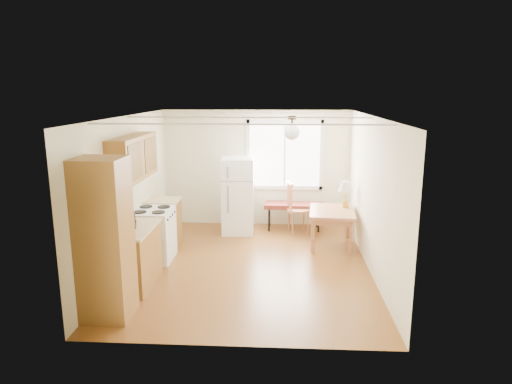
# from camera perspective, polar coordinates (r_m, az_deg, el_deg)

# --- Properties ---
(room_shell) EXTENTS (4.60, 5.60, 2.62)m
(room_shell) POSITION_cam_1_polar(r_m,az_deg,el_deg) (7.45, -0.94, -0.22)
(room_shell) COLOR #5B3112
(room_shell) RESTS_ON ground
(kitchen_run) EXTENTS (0.65, 3.40, 2.20)m
(kitchen_run) POSITION_cam_1_polar(r_m,az_deg,el_deg) (7.28, -14.94, -4.30)
(kitchen_run) COLOR brown
(kitchen_run) RESTS_ON ground
(window_unit) EXTENTS (1.64, 0.05, 1.51)m
(window_unit) POSITION_cam_1_polar(r_m,az_deg,el_deg) (9.81, 3.60, 4.65)
(window_unit) COLOR white
(window_unit) RESTS_ON room_shell
(pendant_light) EXTENTS (0.26, 0.26, 0.40)m
(pendant_light) POSITION_cam_1_polar(r_m,az_deg,el_deg) (7.68, 4.51, 7.58)
(pendant_light) COLOR black
(pendant_light) RESTS_ON room_shell
(refrigerator) EXTENTS (0.68, 0.69, 1.56)m
(refrigerator) POSITION_cam_1_polar(r_m,az_deg,el_deg) (9.38, -2.29, -0.47)
(refrigerator) COLOR white
(refrigerator) RESTS_ON ground
(bench) EXTENTS (1.25, 0.51, 0.57)m
(bench) POSITION_cam_1_polar(r_m,az_deg,el_deg) (9.68, 4.74, -1.78)
(bench) COLOR #591B15
(bench) RESTS_ON ground
(dining_table) EXTENTS (0.91, 1.17, 0.69)m
(dining_table) POSITION_cam_1_polar(r_m,az_deg,el_deg) (8.76, 9.47, -2.90)
(dining_table) COLOR #9B5C3B
(dining_table) RESTS_ON ground
(chair) EXTENTS (0.50, 0.50, 1.08)m
(chair) POSITION_cam_1_polar(r_m,az_deg,el_deg) (9.41, 4.75, -1.49)
(chair) COLOR #9B5C3B
(chair) RESTS_ON ground
(table_lamp) EXTENTS (0.29, 0.29, 0.51)m
(table_lamp) POSITION_cam_1_polar(r_m,az_deg,el_deg) (8.93, 11.17, 0.43)
(table_lamp) COLOR gold
(table_lamp) RESTS_ON dining_table
(coffee_maker) EXTENTS (0.23, 0.27, 0.36)m
(coffee_maker) POSITION_cam_1_polar(r_m,az_deg,el_deg) (7.04, -15.57, -3.28)
(coffee_maker) COLOR black
(coffee_maker) RESTS_ON kitchen_run
(kettle) EXTENTS (0.13, 0.13, 0.25)m
(kettle) POSITION_cam_1_polar(r_m,az_deg,el_deg) (7.29, -15.71, -2.98)
(kettle) COLOR red
(kettle) RESTS_ON kitchen_run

